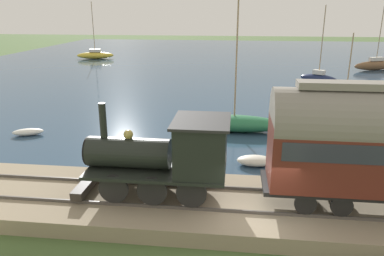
{
  "coord_description": "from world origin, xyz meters",
  "views": [
    {
      "loc": [
        -11.59,
        0.97,
        7.52
      ],
      "look_at": [
        5.14,
        2.95,
        2.13
      ],
      "focal_mm": 35.0,
      "sensor_mm": 36.0,
      "label": 1
    }
  ],
  "objects_px": {
    "steam_locomotive": "(170,152)",
    "rowboat_far_out": "(378,148)",
    "sailboat_blue": "(345,99)",
    "rowboat_near_shore": "(28,132)",
    "rowboat_mid_harbor": "(126,159)",
    "sailboat_brown": "(376,65)",
    "sailboat_yellow": "(95,55)",
    "sailboat_green": "(234,123)",
    "rowboat_off_pier": "(255,161)",
    "sailboat_navy": "(318,77)"
  },
  "relations": [
    {
      "from": "sailboat_yellow",
      "to": "rowboat_off_pier",
      "type": "bearing_deg",
      "value": -161.49
    },
    {
      "from": "steam_locomotive",
      "to": "sailboat_yellow",
      "type": "relative_size",
      "value": 0.68
    },
    {
      "from": "sailboat_green",
      "to": "rowboat_near_shore",
      "type": "xyz_separation_m",
      "value": [
        -2.33,
        12.71,
        -0.34
      ]
    },
    {
      "from": "sailboat_yellow",
      "to": "rowboat_off_pier",
      "type": "relative_size",
      "value": 4.56
    },
    {
      "from": "steam_locomotive",
      "to": "rowboat_near_shore",
      "type": "relative_size",
      "value": 2.92
    },
    {
      "from": "rowboat_mid_harbor",
      "to": "rowboat_off_pier",
      "type": "bearing_deg",
      "value": -36.37
    },
    {
      "from": "sailboat_green",
      "to": "sailboat_navy",
      "type": "relative_size",
      "value": 1.03
    },
    {
      "from": "rowboat_near_shore",
      "to": "rowboat_mid_harbor",
      "type": "height_order",
      "value": "rowboat_mid_harbor"
    },
    {
      "from": "sailboat_brown",
      "to": "sailboat_navy",
      "type": "height_order",
      "value": "sailboat_navy"
    },
    {
      "from": "sailboat_blue",
      "to": "rowboat_mid_harbor",
      "type": "height_order",
      "value": "sailboat_blue"
    },
    {
      "from": "sailboat_blue",
      "to": "rowboat_near_shore",
      "type": "bearing_deg",
      "value": 95.97
    },
    {
      "from": "sailboat_blue",
      "to": "sailboat_navy",
      "type": "height_order",
      "value": "sailboat_navy"
    },
    {
      "from": "sailboat_green",
      "to": "sailboat_navy",
      "type": "distance_m",
      "value": 19.65
    },
    {
      "from": "steam_locomotive",
      "to": "rowboat_off_pier",
      "type": "bearing_deg",
      "value": -35.33
    },
    {
      "from": "sailboat_green",
      "to": "sailboat_blue",
      "type": "xyz_separation_m",
      "value": [
        7.23,
        -8.72,
        0.1
      ]
    },
    {
      "from": "sailboat_green",
      "to": "sailboat_blue",
      "type": "bearing_deg",
      "value": -48.37
    },
    {
      "from": "rowboat_far_out",
      "to": "steam_locomotive",
      "type": "bearing_deg",
      "value": 82.09
    },
    {
      "from": "sailboat_blue",
      "to": "rowboat_near_shore",
      "type": "relative_size",
      "value": 2.92
    },
    {
      "from": "steam_locomotive",
      "to": "rowboat_mid_harbor",
      "type": "distance_m",
      "value": 5.78
    },
    {
      "from": "sailboat_navy",
      "to": "rowboat_mid_harbor",
      "type": "bearing_deg",
      "value": -178.61
    },
    {
      "from": "rowboat_mid_harbor",
      "to": "sailboat_navy",
      "type": "bearing_deg",
      "value": 18.39
    },
    {
      "from": "sailboat_blue",
      "to": "rowboat_mid_harbor",
      "type": "xyz_separation_m",
      "value": [
        -13.12,
        14.12,
        -0.42
      ]
    },
    {
      "from": "steam_locomotive",
      "to": "rowboat_mid_harbor",
      "type": "height_order",
      "value": "steam_locomotive"
    },
    {
      "from": "steam_locomotive",
      "to": "sailboat_green",
      "type": "distance_m",
      "value": 10.69
    },
    {
      "from": "sailboat_navy",
      "to": "rowboat_off_pier",
      "type": "xyz_separation_m",
      "value": [
        -23.02,
        7.59,
        -0.32
      ]
    },
    {
      "from": "sailboat_navy",
      "to": "rowboat_near_shore",
      "type": "height_order",
      "value": "sailboat_navy"
    },
    {
      "from": "sailboat_yellow",
      "to": "sailboat_navy",
      "type": "relative_size",
      "value": 1.09
    },
    {
      "from": "sailboat_yellow",
      "to": "sailboat_blue",
      "type": "bearing_deg",
      "value": -142.97
    },
    {
      "from": "steam_locomotive",
      "to": "sailboat_blue",
      "type": "xyz_separation_m",
      "value": [
        17.49,
        -11.05,
        -1.78
      ]
    },
    {
      "from": "sailboat_green",
      "to": "rowboat_off_pier",
      "type": "bearing_deg",
      "value": -166.36
    },
    {
      "from": "steam_locomotive",
      "to": "sailboat_green",
      "type": "height_order",
      "value": "sailboat_green"
    },
    {
      "from": "sailboat_navy",
      "to": "rowboat_off_pier",
      "type": "bearing_deg",
      "value": -165.89
    },
    {
      "from": "sailboat_yellow",
      "to": "sailboat_navy",
      "type": "height_order",
      "value": "sailboat_yellow"
    },
    {
      "from": "sailboat_yellow",
      "to": "sailboat_brown",
      "type": "height_order",
      "value": "sailboat_yellow"
    },
    {
      "from": "sailboat_brown",
      "to": "rowboat_off_pier",
      "type": "relative_size",
      "value": 4.19
    },
    {
      "from": "sailboat_yellow",
      "to": "sailboat_brown",
      "type": "bearing_deg",
      "value": -111.36
    },
    {
      "from": "rowboat_mid_harbor",
      "to": "rowboat_near_shore",
      "type": "bearing_deg",
      "value": 113.39
    },
    {
      "from": "sailboat_brown",
      "to": "sailboat_yellow",
      "type": "bearing_deg",
      "value": 57.27
    },
    {
      "from": "sailboat_yellow",
      "to": "rowboat_off_pier",
      "type": "xyz_separation_m",
      "value": [
        -39.43,
        -23.11,
        -0.37
      ]
    },
    {
      "from": "sailboat_brown",
      "to": "rowboat_near_shore",
      "type": "xyz_separation_m",
      "value": [
        -29.71,
        30.42,
        -0.46
      ]
    },
    {
      "from": "sailboat_yellow",
      "to": "sailboat_brown",
      "type": "xyz_separation_m",
      "value": [
        -6.64,
        -39.71,
        0.06
      ]
    },
    {
      "from": "steam_locomotive",
      "to": "rowboat_far_out",
      "type": "bearing_deg",
      "value": -53.63
    },
    {
      "from": "rowboat_mid_harbor",
      "to": "sailboat_brown",
      "type": "bearing_deg",
      "value": 14.58
    },
    {
      "from": "rowboat_far_out",
      "to": "rowboat_off_pier",
      "type": "distance_m",
      "value": 7.33
    },
    {
      "from": "sailboat_green",
      "to": "rowboat_mid_harbor",
      "type": "bearing_deg",
      "value": 139.43
    },
    {
      "from": "sailboat_navy",
      "to": "rowboat_near_shore",
      "type": "distance_m",
      "value": 29.27
    },
    {
      "from": "sailboat_navy",
      "to": "rowboat_far_out",
      "type": "xyz_separation_m",
      "value": [
        -20.32,
        0.78,
        -0.36
      ]
    },
    {
      "from": "sailboat_navy",
      "to": "sailboat_blue",
      "type": "bearing_deg",
      "value": -147.59
    },
    {
      "from": "steam_locomotive",
      "to": "rowboat_mid_harbor",
      "type": "relative_size",
      "value": 2.42
    },
    {
      "from": "sailboat_brown",
      "to": "steam_locomotive",
      "type": "bearing_deg",
      "value": 128.74
    }
  ]
}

